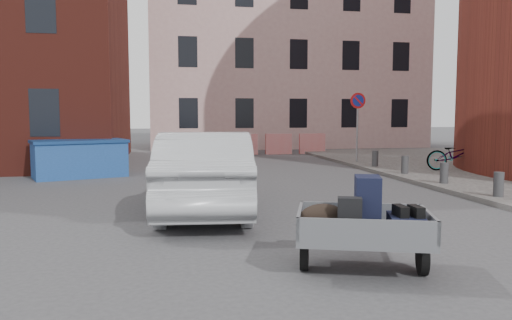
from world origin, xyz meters
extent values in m
plane|color=#38383A|center=(0.00, 0.00, 0.00)|extent=(120.00, 120.00, 0.00)
cube|color=#BC9391|center=(6.00, 22.00, 7.00)|extent=(16.00, 8.00, 14.00)
cylinder|color=gray|center=(6.00, 9.50, 1.42)|extent=(0.07, 0.07, 2.60)
cylinder|color=red|center=(6.00, 9.48, 2.47)|extent=(0.60, 0.03, 0.60)
cylinder|color=navy|center=(6.00, 9.46, 2.47)|extent=(0.44, 0.03, 0.44)
cylinder|color=#3A3A3D|center=(6.00, 1.20, 0.40)|extent=(0.22, 0.22, 0.55)
cylinder|color=#3A3A3D|center=(6.00, 3.40, 0.40)|extent=(0.22, 0.22, 0.55)
cylinder|color=#3A3A3D|center=(6.00, 5.60, 0.40)|extent=(0.22, 0.22, 0.55)
cylinder|color=#3A3A3D|center=(6.00, 7.80, 0.40)|extent=(0.22, 0.22, 0.55)
cube|color=red|center=(2.50, 15.00, 0.50)|extent=(1.30, 0.18, 1.00)
cube|color=red|center=(4.20, 15.00, 0.50)|extent=(1.30, 0.18, 1.00)
cube|color=red|center=(5.90, 15.00, 0.50)|extent=(1.30, 0.18, 1.00)
cylinder|color=black|center=(0.36, -2.72, 0.22)|extent=(0.23, 0.45, 0.44)
cylinder|color=black|center=(1.73, -3.17, 0.22)|extent=(0.23, 0.45, 0.44)
cube|color=slate|center=(1.05, -2.94, 0.46)|extent=(1.86, 1.55, 0.08)
cube|color=slate|center=(0.31, -2.70, 0.64)|extent=(0.38, 1.06, 0.28)
cube|color=slate|center=(1.79, -3.19, 0.64)|extent=(0.38, 1.06, 0.28)
cube|color=slate|center=(1.21, -2.44, 0.64)|extent=(1.53, 0.54, 0.28)
cube|color=slate|center=(0.88, -3.45, 0.64)|extent=(1.53, 0.54, 0.28)
cube|color=slate|center=(1.33, -2.09, 0.40)|extent=(0.30, 0.69, 0.06)
cube|color=black|center=(1.11, -2.91, 0.85)|extent=(0.43, 0.52, 0.70)
cube|color=black|center=(1.49, -3.20, 0.62)|extent=(0.57, 0.70, 0.25)
ellipsoid|color=black|center=(0.56, -2.83, 0.68)|extent=(0.68, 0.53, 0.36)
cube|color=black|center=(0.80, -3.13, 0.74)|extent=(0.32, 0.26, 0.48)
ellipsoid|color=blue|center=(1.11, -2.60, 0.62)|extent=(0.44, 0.40, 0.24)
cube|color=black|center=(1.40, -3.22, 0.81)|extent=(0.13, 0.28, 0.13)
cube|color=black|center=(1.57, -3.28, 0.81)|extent=(0.13, 0.28, 0.13)
cube|color=#214E9D|center=(-3.92, 7.55, 0.54)|extent=(2.98, 2.16, 1.07)
cube|color=navy|center=(-3.92, 7.55, 1.12)|extent=(3.09, 2.28, 0.09)
imported|color=#A6A9AD|center=(-0.54, 1.29, 0.81)|extent=(2.18, 5.03, 1.61)
imported|color=black|center=(8.07, 6.10, 0.63)|extent=(2.04, 1.03, 1.02)
camera|label=1|loc=(-1.37, -8.65, 1.97)|focal=35.00mm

